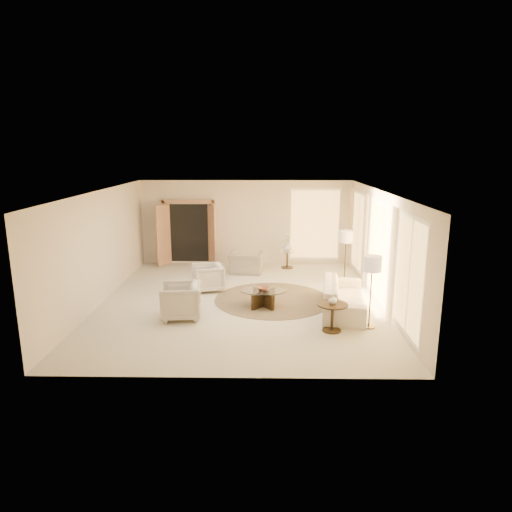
{
  "coord_description": "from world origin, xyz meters",
  "views": [
    {
      "loc": [
        0.6,
        -11.07,
        3.8
      ],
      "look_at": [
        0.4,
        0.4,
        1.1
      ],
      "focal_mm": 32.0,
      "sensor_mm": 36.0,
      "label": 1
    }
  ],
  "objects_px": {
    "coffee_table": "(263,296)",
    "floor_lamp_near": "(346,239)",
    "end_table": "(332,312)",
    "end_vase": "(333,300)",
    "side_vase": "(287,246)",
    "floor_lamp_far": "(372,267)",
    "bowl": "(263,288)",
    "sofa": "(343,296)",
    "armchair_left": "(208,276)",
    "armchair_right": "(181,299)",
    "side_table": "(287,257)",
    "accent_chair": "(247,259)"
  },
  "relations": [
    {
      "from": "end_table",
      "to": "side_vase",
      "type": "height_order",
      "value": "side_vase"
    },
    {
      "from": "sofa",
      "to": "coffee_table",
      "type": "height_order",
      "value": "sofa"
    },
    {
      "from": "sofa",
      "to": "floor_lamp_near",
      "type": "height_order",
      "value": "floor_lamp_near"
    },
    {
      "from": "accent_chair",
      "to": "floor_lamp_near",
      "type": "distance_m",
      "value": 3.25
    },
    {
      "from": "floor_lamp_far",
      "to": "bowl",
      "type": "height_order",
      "value": "floor_lamp_far"
    },
    {
      "from": "coffee_table",
      "to": "floor_lamp_far",
      "type": "relative_size",
      "value": 0.75
    },
    {
      "from": "accent_chair",
      "to": "floor_lamp_near",
      "type": "bearing_deg",
      "value": 162.28
    },
    {
      "from": "end_table",
      "to": "end_vase",
      "type": "xyz_separation_m",
      "value": [
        0.0,
        0.0,
        0.28
      ]
    },
    {
      "from": "floor_lamp_far",
      "to": "floor_lamp_near",
      "type": "bearing_deg",
      "value": 90.0
    },
    {
      "from": "coffee_table",
      "to": "floor_lamp_near",
      "type": "relative_size",
      "value": 0.75
    },
    {
      "from": "coffee_table",
      "to": "floor_lamp_near",
      "type": "distance_m",
      "value": 3.13
    },
    {
      "from": "armchair_left",
      "to": "side_vase",
      "type": "height_order",
      "value": "side_vase"
    },
    {
      "from": "accent_chair",
      "to": "side_vase",
      "type": "bearing_deg",
      "value": -146.77
    },
    {
      "from": "coffee_table",
      "to": "floor_lamp_far",
      "type": "height_order",
      "value": "floor_lamp_far"
    },
    {
      "from": "end_vase",
      "to": "armchair_right",
      "type": "bearing_deg",
      "value": 167.74
    },
    {
      "from": "coffee_table",
      "to": "end_vase",
      "type": "relative_size",
      "value": 6.27
    },
    {
      "from": "sofa",
      "to": "floor_lamp_far",
      "type": "relative_size",
      "value": 1.51
    },
    {
      "from": "accent_chair",
      "to": "end_table",
      "type": "relative_size",
      "value": 1.58
    },
    {
      "from": "sofa",
      "to": "armchair_right",
      "type": "xyz_separation_m",
      "value": [
        -3.82,
        -0.55,
        0.09
      ]
    },
    {
      "from": "side_table",
      "to": "side_vase",
      "type": "xyz_separation_m",
      "value": [
        -0.0,
        0.0,
        0.36
      ]
    },
    {
      "from": "accent_chair",
      "to": "end_vase",
      "type": "height_order",
      "value": "accent_chair"
    },
    {
      "from": "sofa",
      "to": "side_vase",
      "type": "bearing_deg",
      "value": 24.33
    },
    {
      "from": "accent_chair",
      "to": "bowl",
      "type": "distance_m",
      "value": 3.17
    },
    {
      "from": "sofa",
      "to": "armchair_right",
      "type": "bearing_deg",
      "value": 106.69
    },
    {
      "from": "armchair_left",
      "to": "side_vase",
      "type": "relative_size",
      "value": 2.97
    },
    {
      "from": "side_table",
      "to": "side_vase",
      "type": "height_order",
      "value": "side_vase"
    },
    {
      "from": "bowl",
      "to": "side_vase",
      "type": "bearing_deg",
      "value": 78.35
    },
    {
      "from": "floor_lamp_far",
      "to": "bowl",
      "type": "relative_size",
      "value": 5.18
    },
    {
      "from": "armchair_right",
      "to": "bowl",
      "type": "xyz_separation_m",
      "value": [
        1.89,
        0.82,
        0.01
      ]
    },
    {
      "from": "sofa",
      "to": "end_vase",
      "type": "distance_m",
      "value": 1.41
    },
    {
      "from": "end_table",
      "to": "floor_lamp_near",
      "type": "xyz_separation_m",
      "value": [
        0.84,
        3.36,
        0.93
      ]
    },
    {
      "from": "bowl",
      "to": "armchair_right",
      "type": "bearing_deg",
      "value": -156.61
    },
    {
      "from": "armchair_right",
      "to": "accent_chair",
      "type": "xyz_separation_m",
      "value": [
        1.36,
        3.94,
        0.0
      ]
    },
    {
      "from": "end_table",
      "to": "side_table",
      "type": "height_order",
      "value": "end_table"
    },
    {
      "from": "side_vase",
      "to": "sofa",
      "type": "bearing_deg",
      "value": -74.11
    },
    {
      "from": "end_table",
      "to": "floor_lamp_near",
      "type": "height_order",
      "value": "floor_lamp_near"
    },
    {
      "from": "end_table",
      "to": "bowl",
      "type": "bearing_deg",
      "value": 133.43
    },
    {
      "from": "side_table",
      "to": "side_vase",
      "type": "relative_size",
      "value": 2.16
    },
    {
      "from": "side_table",
      "to": "floor_lamp_near",
      "type": "xyz_separation_m",
      "value": [
        1.53,
        -1.95,
        1.0
      ]
    },
    {
      "from": "sofa",
      "to": "side_vase",
      "type": "distance_m",
      "value": 4.2
    },
    {
      "from": "coffee_table",
      "to": "floor_lamp_far",
      "type": "bearing_deg",
      "value": -29.94
    },
    {
      "from": "floor_lamp_far",
      "to": "bowl",
      "type": "xyz_separation_m",
      "value": [
        -2.31,
        1.33,
        -0.9
      ]
    },
    {
      "from": "side_vase",
      "to": "armchair_left",
      "type": "bearing_deg",
      "value": -132.71
    },
    {
      "from": "armchair_left",
      "to": "bowl",
      "type": "xyz_separation_m",
      "value": [
        1.52,
        -1.27,
        0.06
      ]
    },
    {
      "from": "end_table",
      "to": "end_vase",
      "type": "relative_size",
      "value": 3.39
    },
    {
      "from": "accent_chair",
      "to": "coffee_table",
      "type": "bearing_deg",
      "value": 106.72
    },
    {
      "from": "accent_chair",
      "to": "end_vase",
      "type": "bearing_deg",
      "value": 120.24
    },
    {
      "from": "floor_lamp_near",
      "to": "side_vase",
      "type": "relative_size",
      "value": 5.84
    },
    {
      "from": "sofa",
      "to": "floor_lamp_far",
      "type": "height_order",
      "value": "floor_lamp_far"
    },
    {
      "from": "coffee_table",
      "to": "floor_lamp_near",
      "type": "height_order",
      "value": "floor_lamp_near"
    }
  ]
}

